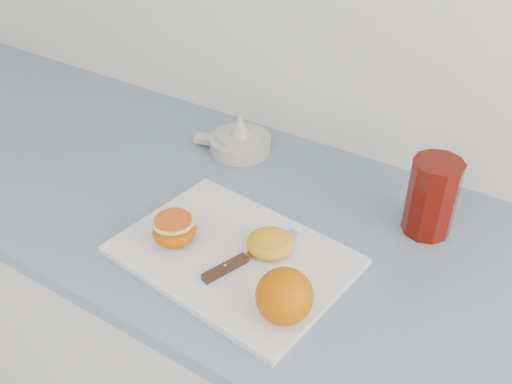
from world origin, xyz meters
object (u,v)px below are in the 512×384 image
half_orange (174,230)px  red_tumbler (431,200)px  cutting_board (233,255)px  counter (283,382)px  citrus_juicer (239,141)px

half_orange → red_tumbler: bearing=38.6°
cutting_board → half_orange: half_orange is taller
cutting_board → half_orange: 0.11m
counter → half_orange: half_orange is taller
red_tumbler → citrus_juicer: bearing=174.2°
citrus_juicer → cutting_board: bearing=-57.5°
half_orange → red_tumbler: (0.35, 0.28, 0.03)m
citrus_juicer → half_orange: bearing=-75.1°
counter → citrus_juicer: (-0.23, 0.18, 0.47)m
counter → half_orange: 0.52m
counter → cutting_board: (-0.04, -0.12, 0.45)m
half_orange → red_tumbler: red_tumbler is taller
half_orange → red_tumbler: size_ratio=0.53×
cutting_board → half_orange: size_ratio=4.98×
counter → citrus_juicer: citrus_juicer is taller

